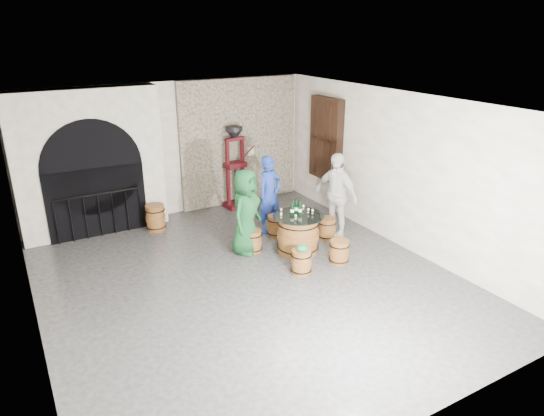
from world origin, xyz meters
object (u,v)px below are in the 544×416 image
barrel_stool_near_left (301,262)px  wine_bottle_left (292,209)px  wine_bottle_right (296,207)px  wine_bottle_center (300,209)px  barrel_stool_right (327,228)px  person_white (336,195)px  barrel_stool_far (276,225)px  side_barrel (156,218)px  barrel_table (298,234)px  person_green (246,212)px  barrel_stool_left (253,241)px  corking_press (235,161)px  person_blue (270,194)px  barrel_stool_near_right (339,252)px

barrel_stool_near_left → wine_bottle_left: wine_bottle_left is taller
wine_bottle_right → wine_bottle_center: bearing=-79.9°
barrel_stool_right → barrel_stool_near_left: (-1.35, -1.05, 0.00)m
person_white → wine_bottle_right: 1.15m
barrel_stool_far → barrel_stool_right: size_ratio=1.00×
barrel_stool_right → side_barrel: size_ratio=0.79×
barrel_table → person_green: size_ratio=0.59×
barrel_stool_left → corking_press: corking_press is taller
barrel_stool_left → barrel_stool_right: 1.73m
barrel_stool_left → corking_press: 2.88m
barrel_stool_right → corking_press: (-0.85, 2.79, 0.97)m
barrel_table → wine_bottle_center: wine_bottle_center is taller
barrel_stool_near_left → person_blue: (0.48, 2.05, 0.64)m
barrel_table → barrel_stool_far: barrel_table is taller
barrel_stool_left → barrel_stool_near_left: 1.33m
person_green → corking_press: corking_press is taller
barrel_stool_far → corking_press: size_ratio=0.23×
wine_bottle_center → side_barrel: bearing=131.2°
corking_press → barrel_stool_near_right: bearing=-91.6°
barrel_stool_near_right → side_barrel: bearing=127.8°
person_green → wine_bottle_right: size_ratio=5.43×
wine_bottle_left → wine_bottle_right: (0.13, 0.05, 0.00)m
barrel_stool_near_left → person_white: 2.08m
barrel_table → wine_bottle_right: (0.02, 0.11, 0.54)m
barrel_stool_right → person_green: person_green is taller
person_green → wine_bottle_center: bearing=-64.1°
wine_bottle_center → barrel_stool_near_left: bearing=-120.7°
wine_bottle_center → wine_bottle_right: 0.11m
barrel_stool_left → person_blue: bearing=42.4°
barrel_stool_near_right → side_barrel: (-2.63, 3.39, 0.06)m
person_blue → wine_bottle_center: person_blue is taller
barrel_stool_left → wine_bottle_left: size_ratio=1.46×
side_barrel → person_white: bearing=-34.0°
wine_bottle_center → person_green: bearing=151.8°
barrel_stool_far → barrel_stool_left: bearing=-150.6°
wine_bottle_left → wine_bottle_center: size_ratio=1.00×
barrel_table → barrel_stool_near_right: bearing=-62.5°
wine_bottle_right → side_barrel: wine_bottle_right is taller
barrel_table → barrel_stool_right: 0.95m
barrel_table → side_barrel: size_ratio=1.74×
wine_bottle_center → person_white: bearing=14.6°
barrel_stool_right → wine_bottle_left: wine_bottle_left is taller
barrel_table → side_barrel: 3.38m
wine_bottle_left → wine_bottle_center: 0.16m
barrel_table → wine_bottle_right: size_ratio=3.22×
wine_bottle_left → barrel_stool_near_left: bearing=-111.1°
wine_bottle_left → barrel_table: bearing=-31.1°
barrel_stool_left → wine_bottle_center: size_ratio=1.46×
person_white → corking_press: size_ratio=0.91×
barrel_stool_right → person_blue: 1.47m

